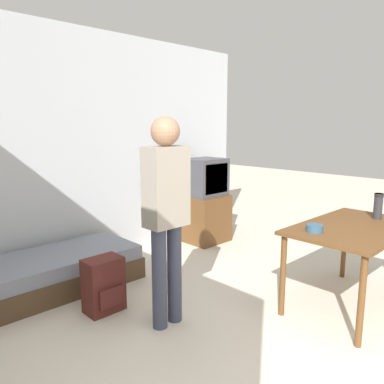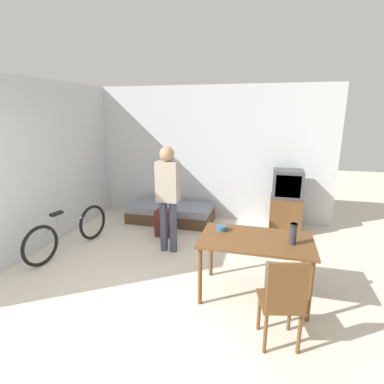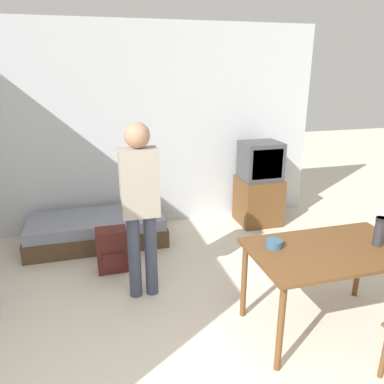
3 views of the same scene
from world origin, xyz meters
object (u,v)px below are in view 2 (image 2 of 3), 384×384
wooden_chair (283,300)px  backpack (165,223)px  person_standing (168,192)px  tv (286,203)px  mate_bowl (222,228)px  daybed (171,213)px  thermos_flask (293,233)px  dining_table (256,246)px  bicycle (69,232)px

wooden_chair → backpack: bearing=131.0°
person_standing → backpack: bearing=115.6°
tv → mate_bowl: size_ratio=8.47×
wooden_chair → tv: bearing=87.3°
daybed → person_standing: person_standing is taller
person_standing → mate_bowl: (0.97, -0.75, -0.21)m
thermos_flask → dining_table: bearing=173.9°
wooden_chair → daybed: bearing=125.0°
daybed → bicycle: bearing=-124.1°
daybed → backpack: 0.76m
daybed → person_standing: bearing=-72.7°
tv → wooden_chair: bearing=-92.7°
wooden_chair → person_standing: person_standing is taller
tv → daybed: bearing=-178.1°
daybed → wooden_chair: (2.10, -3.00, 0.35)m
tv → backpack: tv is taller
wooden_chair → backpack: size_ratio=1.94×
tv → backpack: (-2.11, -0.81, -0.31)m
tv → backpack: bearing=-158.9°
mate_bowl → backpack: (-1.24, 1.30, -0.54)m
wooden_chair → bicycle: 3.51m
person_standing → thermos_flask: person_standing is taller
tv → bicycle: 3.84m
dining_table → backpack: bearing=138.8°
tv → backpack: 2.28m
daybed → wooden_chair: bearing=-55.0°
bicycle → backpack: (1.29, 0.96, -0.08)m
wooden_chair → bicycle: wooden_chair is taller
dining_table → bicycle: size_ratio=0.79×
mate_bowl → backpack: bearing=133.5°
daybed → thermos_flask: thermos_flask is taller
dining_table → backpack: dining_table is taller
bicycle → person_standing: bearing=14.7°
thermos_flask → bicycle: bearing=170.8°
backpack → wooden_chair: bearing=-49.0°
mate_bowl → person_standing: bearing=142.3°
daybed → backpack: bearing=-79.4°
wooden_chair → backpack: (-1.96, 2.26, -0.28)m
wooden_chair → person_standing: bearing=134.8°
person_standing → backpack: person_standing is taller
bicycle → thermos_flask: 3.45m
dining_table → daybed: bearing=129.4°
wooden_chair → bicycle: (-3.25, 1.30, -0.21)m
dining_table → mate_bowl: 0.47m
daybed → tv: tv is taller
bicycle → person_standing: person_standing is taller
tv → person_standing: bearing=-143.5°
bicycle → mate_bowl: bearing=-7.8°
wooden_chair → backpack: 3.01m
bicycle → backpack: bicycle is taller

